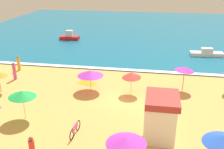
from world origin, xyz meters
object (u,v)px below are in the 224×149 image
at_px(beach_umbrella_6, 90,73).
at_px(beach_umbrella_9, 222,139).
at_px(parked_bicycle, 75,129).
at_px(small_boat_1, 70,37).
at_px(beachgoer_2, 19,63).
at_px(beachgoer_0, 14,71).
at_px(beach_umbrella_0, 185,69).
at_px(beach_umbrella_1, 22,94).
at_px(beach_umbrella_4, 126,141).
at_px(small_boat_0, 207,53).
at_px(beach_umbrella_8, 131,75).
at_px(lifeguard_cabana, 161,116).

bearing_deg(beach_umbrella_6, beach_umbrella_9, -41.82).
distance_m(parked_bicycle, small_boat_1, 25.57).
xyz_separation_m(parked_bicycle, beachgoer_2, (-9.48, 10.43, 0.41)).
bearing_deg(beachgoer_0, beach_umbrella_0, 1.03).
xyz_separation_m(beachgoer_2, small_boat_1, (1.08, 13.72, -0.25)).
distance_m(beach_umbrella_1, beach_umbrella_4, 8.88).
xyz_separation_m(beach_umbrella_4, beach_umbrella_6, (-4.29, 9.69, -0.39)).
bearing_deg(small_boat_0, beach_umbrella_9, -97.28).
bearing_deg(beach_umbrella_4, small_boat_1, 113.94).
xyz_separation_m(beach_umbrella_0, small_boat_0, (3.72, 10.61, -1.56)).
relative_size(beach_umbrella_8, small_boat_0, 0.54).
height_order(beach_umbrella_1, beach_umbrella_6, beach_umbrella_1).
bearing_deg(beachgoer_2, beach_umbrella_6, -22.56).
xyz_separation_m(lifeguard_cabana, beach_umbrella_0, (2.01, 7.56, 0.53)).
xyz_separation_m(beach_umbrella_0, beach_umbrella_1, (-11.56, -6.94, -0.05)).
distance_m(beach_umbrella_9, small_boat_0, 20.54).
relative_size(beach_umbrella_1, beach_umbrella_6, 1.00).
xyz_separation_m(beach_umbrella_6, small_boat_0, (11.78, 12.12, -1.21)).
relative_size(beach_umbrella_6, beachgoer_0, 1.40).
bearing_deg(beach_umbrella_4, lifeguard_cabana, 64.14).
height_order(beach_umbrella_1, small_boat_0, beach_umbrella_1).
relative_size(beach_umbrella_4, beach_umbrella_6, 1.18).
distance_m(beach_umbrella_9, beachgoer_0, 19.57).
xyz_separation_m(lifeguard_cabana, beach_umbrella_9, (3.13, -2.17, 0.24)).
xyz_separation_m(lifeguard_cabana, beachgoer_0, (-13.99, 7.28, -0.62)).
bearing_deg(beach_umbrella_9, parked_bicycle, 170.39).
xyz_separation_m(beach_umbrella_1, parked_bicycle, (4.16, -1.35, -1.55)).
distance_m(beach_umbrella_1, beach_umbrella_9, 12.98).
relative_size(beach_umbrella_0, small_boat_1, 0.74).
bearing_deg(small_boat_0, beach_umbrella_8, -123.90).
relative_size(beach_umbrella_9, small_boat_0, 0.53).
bearing_deg(beach_umbrella_4, beachgoer_0, 138.22).
distance_m(lifeguard_cabana, beach_umbrella_0, 7.84).
bearing_deg(small_boat_0, beach_umbrella_6, -134.18).
bearing_deg(beachgoer_0, beach_umbrella_8, -6.39).
relative_size(lifeguard_cabana, beach_umbrella_4, 0.99).
height_order(beachgoer_0, beachgoer_2, beachgoer_0).
bearing_deg(beach_umbrella_1, parked_bicycle, -18.05).
distance_m(beach_umbrella_0, beach_umbrella_9, 9.80).
bearing_deg(beach_umbrella_9, beach_umbrella_6, 138.18).
xyz_separation_m(beachgoer_0, small_boat_1, (0.21, 16.15, -0.29)).
distance_m(beach_umbrella_4, small_boat_1, 29.65).
relative_size(lifeguard_cabana, beachgoer_2, 1.76).
distance_m(lifeguard_cabana, beach_umbrella_8, 6.48).
distance_m(beach_umbrella_0, beachgoer_2, 17.05).
bearing_deg(beach_umbrella_4, beach_umbrella_8, 94.12).
distance_m(small_boat_0, small_boat_1, 20.21).
height_order(beach_umbrella_0, beach_umbrella_6, beach_umbrella_0).
bearing_deg(beach_umbrella_9, beach_umbrella_4, -163.22).
relative_size(beach_umbrella_6, parked_bicycle, 1.34).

